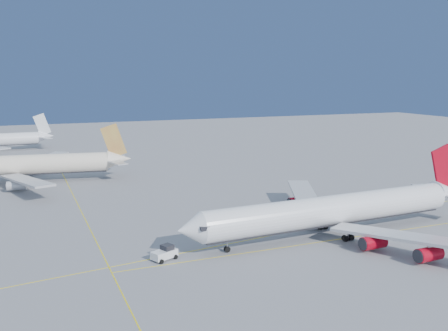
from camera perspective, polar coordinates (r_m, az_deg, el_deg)
ground at (r=107.00m, az=7.60°, el=-6.30°), size 500.00×500.00×0.00m
taxiway_lines at (r=106.29m, az=-1.06°, el=-6.32°), size 118.86×140.00×0.02m
airliner_virgin at (r=98.59m, az=12.85°, el=-4.97°), size 65.18×58.53×16.08m
airliner_etihad at (r=154.74m, az=-22.23°, el=0.04°), size 63.20×57.85×16.52m
pushback_tug at (r=84.90m, az=-6.77°, el=-9.90°), size 4.80×3.90×2.42m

